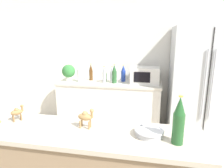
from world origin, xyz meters
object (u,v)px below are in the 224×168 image
camel_figurine (86,116)px  back_bottle_5 (91,72)px  potted_plant (69,72)px  back_bottle_1 (114,74)px  back_bottle_2 (104,75)px  back_bottle_4 (112,74)px  refrigerator (201,85)px  camel_figurine_second (17,112)px  microwave (145,75)px  back_bottle_0 (105,75)px  back_bottle_3 (123,74)px  paper_towel_roll (80,75)px  wine_bottle (179,121)px  fruit_bowl (149,132)px

camel_figurine → back_bottle_5: bearing=105.9°
camel_figurine → potted_plant: bearing=116.4°
back_bottle_1 → back_bottle_2: back_bottle_1 is taller
potted_plant → back_bottle_4: size_ratio=1.10×
refrigerator → camel_figurine_second: refrigerator is taller
microwave → back_bottle_1: bearing=-170.9°
potted_plant → back_bottle_1: size_ratio=0.91×
back_bottle_0 → camel_figurine_second: 2.04m
refrigerator → back_bottle_3: (-1.28, 0.18, 0.11)m
paper_towel_roll → back_bottle_0: (0.42, 0.09, 0.00)m
back_bottle_1 → back_bottle_5: 0.49m
refrigerator → back_bottle_1: 1.42m
potted_plant → microwave: 1.37m
back_bottle_4 → back_bottle_3: bearing=6.7°
back_bottle_0 → back_bottle_1: (0.19, -0.08, 0.04)m
microwave → back_bottle_1: 0.53m
refrigerator → back_bottle_5: 1.89m
paper_towel_roll → back_bottle_1: bearing=1.1°
refrigerator → paper_towel_roll: refrigerator is taller
potted_plant → wine_bottle: bearing=-51.7°
fruit_bowl → refrigerator: bearing=67.9°
refrigerator → fruit_bowl: size_ratio=8.62×
back_bottle_2 → camel_figurine_second: 1.94m
paper_towel_roll → back_bottle_0: size_ratio=0.94×
microwave → camel_figurine_second: 2.26m
potted_plant → back_bottle_2: size_ratio=1.01×
paper_towel_roll → wine_bottle: bearing=-55.4°
back_bottle_5 → fruit_bowl: bearing=-63.2°
back_bottle_0 → back_bottle_3: 0.34m
camel_figurine → back_bottle_0: bearing=99.1°
back_bottle_4 → camel_figurine: bearing=-84.5°
back_bottle_5 → back_bottle_3: bearing=0.9°
potted_plant → microwave: potted_plant is taller
microwave → back_bottle_0: microwave is taller
wine_bottle → camel_figurine_second: (-1.28, 0.13, -0.08)m
paper_towel_roll → back_bottle_1: (0.62, 0.01, 0.04)m
camel_figurine_second → paper_towel_roll: bearing=94.2°
back_bottle_0 → wine_bottle: wine_bottle is taller
back_bottle_4 → fruit_bowl: bearing=-72.2°
back_bottle_3 → refrigerator: bearing=-8.1°
back_bottle_1 → back_bottle_5: bearing=162.2°
back_bottle_3 → wine_bottle: (0.67, -2.23, 0.12)m
microwave → camel_figurine: size_ratio=2.95×
back_bottle_1 → back_bottle_3: size_ratio=1.09×
back_bottle_3 → wine_bottle: size_ratio=0.90×
back_bottle_1 → camel_figurine_second: size_ratio=2.43×
back_bottle_4 → fruit_bowl: 2.24m
paper_towel_roll → back_bottle_2: size_ratio=0.79×
back_bottle_2 → back_bottle_5: (-0.29, 0.18, 0.01)m
back_bottle_3 → back_bottle_5: 0.60m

